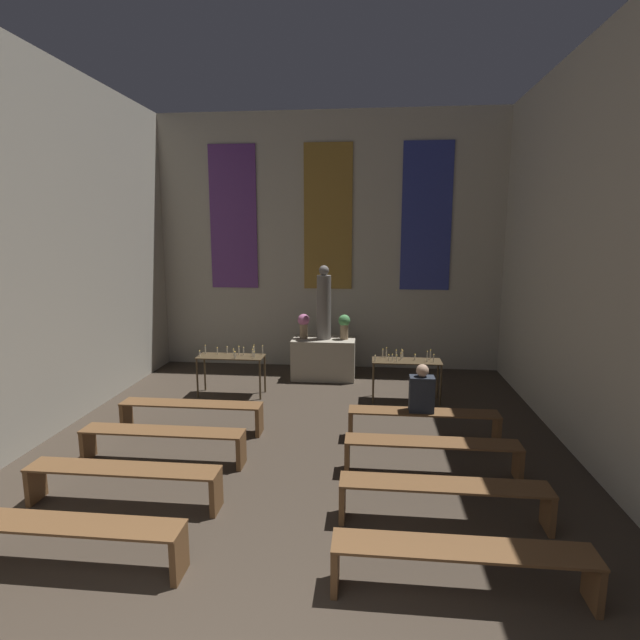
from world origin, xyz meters
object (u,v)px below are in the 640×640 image
at_px(candle_rack_right, 406,365).
at_px(pew_third_left, 163,439).
at_px(statue, 324,305).
at_px(pew_front_right, 462,560).
at_px(pew_front_left, 66,535).
at_px(pew_back_right, 423,419).
at_px(pew_third_right, 432,450).
at_px(flower_vase_right, 344,325).
at_px(pew_second_left, 123,477).
at_px(pew_back_left, 192,410).
at_px(flower_vase_left, 304,324).
at_px(altar, 324,358).
at_px(candle_rack_left, 231,361).
at_px(pew_second_right, 444,494).
at_px(person_seated, 422,391).

distance_m(candle_rack_right, pew_third_left, 4.50).
height_order(statue, candle_rack_right, statue).
relative_size(pew_front_right, pew_third_left, 1.00).
height_order(pew_front_left, pew_back_right, same).
distance_m(pew_front_right, pew_back_right, 3.26).
relative_size(statue, pew_third_right, 0.70).
bearing_deg(candle_rack_right, pew_front_right, -88.48).
bearing_deg(flower_vase_right, pew_second_left, -112.66).
height_order(pew_third_left, pew_back_left, same).
bearing_deg(candle_rack_right, flower_vase_left, 147.79).
distance_m(flower_vase_right, pew_second_left, 5.80).
bearing_deg(pew_third_right, altar, 112.93).
height_order(flower_vase_right, pew_third_right, flower_vase_right).
distance_m(candle_rack_left, pew_third_left, 2.92).
relative_size(flower_vase_right, pew_front_left, 0.24).
bearing_deg(candle_rack_right, pew_back_right, -85.76).
bearing_deg(pew_back_right, candle_rack_right, 94.24).
bearing_deg(flower_vase_right, candle_rack_left, -147.75).
xyz_separation_m(candle_rack_right, pew_front_right, (0.13, -5.08, -0.33)).
bearing_deg(pew_third_left, statue, 67.07).
height_order(candle_rack_right, pew_front_right, candle_rack_right).
distance_m(pew_second_right, person_seated, 2.22).
distance_m(pew_second_left, pew_back_right, 4.17).
height_order(candle_rack_right, pew_second_left, candle_rack_right).
xyz_separation_m(flower_vase_right, pew_front_right, (1.35, -6.38, -0.82)).
relative_size(flower_vase_right, pew_second_left, 0.24).
relative_size(candle_rack_left, pew_second_right, 0.57).
height_order(candle_rack_right, pew_back_left, candle_rack_right).
height_order(pew_front_left, pew_second_left, same).
xyz_separation_m(candle_rack_right, pew_second_left, (-3.43, -3.99, -0.33)).
relative_size(candle_rack_right, pew_second_left, 0.57).
bearing_deg(pew_second_left, pew_back_left, 90.00).
bearing_deg(pew_back_left, pew_second_right, -31.44).
height_order(candle_rack_left, pew_back_left, candle_rack_left).
distance_m(statue, pew_front_left, 6.74).
relative_size(flower_vase_left, pew_second_left, 0.24).
height_order(pew_front_right, person_seated, person_seated).
relative_size(pew_back_right, person_seated, 3.08).
xyz_separation_m(flower_vase_right, pew_second_right, (1.35, -5.30, -0.82)).
relative_size(candle_rack_left, pew_front_left, 0.57).
xyz_separation_m(statue, pew_back_right, (1.78, -3.12, -1.24)).
bearing_deg(flower_vase_left, pew_back_right, -54.68).
xyz_separation_m(pew_second_right, pew_back_right, (0.00, 2.18, 0.00)).
bearing_deg(candle_rack_left, altar, 38.54).
relative_size(flower_vase_left, flower_vase_right, 1.00).
distance_m(flower_vase_left, pew_back_left, 3.50).
bearing_deg(pew_third_left, pew_back_right, 16.99).
bearing_deg(pew_third_left, altar, 67.07).
distance_m(flower_vase_right, pew_second_right, 5.53).
height_order(altar, pew_second_left, altar).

